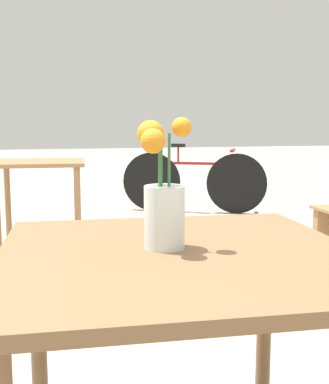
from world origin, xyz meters
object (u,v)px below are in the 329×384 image
object	(u,v)px
flower_vase	(163,203)
table_back	(40,177)
table_front	(179,289)
bicycle	(194,181)

from	to	relation	value
flower_vase	table_back	size ratio (longest dim) A/B	0.41
flower_vase	table_back	world-z (taller)	flower_vase
table_front	table_back	xyz separation A→B (m)	(-0.30, 2.96, -0.02)
table_front	table_back	bearing A→B (deg)	95.85
bicycle	flower_vase	bearing A→B (deg)	-109.51
table_back	bicycle	xyz separation A→B (m)	(1.76, 1.27, -0.23)
flower_vase	bicycle	bearing A→B (deg)	70.49
table_front	flower_vase	size ratio (longest dim) A/B	2.92
table_front	bicycle	size ratio (longest dim) A/B	0.61
table_front	flower_vase	distance (m)	0.22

